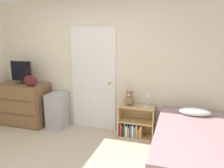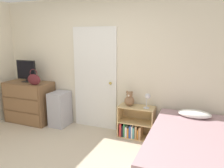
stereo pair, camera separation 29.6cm
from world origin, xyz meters
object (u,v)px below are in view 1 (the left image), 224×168
(teddy_bear, at_px, (129,99))
(desk_lamp, at_px, (148,97))
(bed, at_px, (195,151))
(handbag, at_px, (30,80))
(tv, at_px, (21,72))
(storage_bin, at_px, (58,110))
(bookshelf, at_px, (134,125))
(dresser, at_px, (25,104))

(teddy_bear, bearing_deg, desk_lamp, -7.28)
(teddy_bear, height_order, bed, teddy_bear)
(handbag, height_order, desk_lamp, handbag)
(handbag, bearing_deg, tv, 151.77)
(bed, bearing_deg, handbag, 170.08)
(tv, relative_size, teddy_bear, 1.75)
(bed, bearing_deg, storage_bin, 163.79)
(storage_bin, bearing_deg, tv, -177.74)
(tv, bearing_deg, bed, -12.08)
(storage_bin, relative_size, desk_lamp, 2.59)
(tv, distance_m, desk_lamp, 2.63)
(bookshelf, bearing_deg, handbag, -172.05)
(dresser, height_order, teddy_bear, dresser)
(dresser, xyz_separation_m, bed, (3.35, -0.70, -0.15))
(tv, xyz_separation_m, desk_lamp, (2.61, 0.04, -0.33))
(dresser, xyz_separation_m, desk_lamp, (2.57, 0.06, 0.34))
(dresser, xyz_separation_m, teddy_bear, (2.23, 0.11, 0.27))
(bed, bearing_deg, bookshelf, 141.47)
(dresser, distance_m, storage_bin, 0.75)
(storage_bin, bearing_deg, bed, -16.21)
(storage_bin, xyz_separation_m, desk_lamp, (1.82, 0.01, 0.43))
(bookshelf, height_order, teddy_bear, teddy_bear)
(dresser, bearing_deg, tv, 153.00)
(desk_lamp, bearing_deg, handbag, -173.96)
(bookshelf, relative_size, teddy_bear, 2.35)
(handbag, distance_m, storage_bin, 0.80)
(handbag, xyz_separation_m, bookshelf, (2.01, 0.28, -0.77))
(dresser, relative_size, bookshelf, 1.54)
(tv, distance_m, bed, 3.57)
(tv, xyz_separation_m, handbag, (0.37, -0.20, -0.12))
(handbag, xyz_separation_m, bed, (3.02, -0.53, -0.70))
(dresser, height_order, storage_bin, dresser)
(handbag, height_order, storage_bin, handbag)
(teddy_bear, height_order, desk_lamp, teddy_bear)
(desk_lamp, bearing_deg, dresser, -178.61)
(storage_bin, bearing_deg, teddy_bear, 2.04)
(storage_bin, xyz_separation_m, teddy_bear, (1.48, 0.05, 0.35))
(teddy_bear, bearing_deg, tv, -177.88)
(handbag, xyz_separation_m, storage_bin, (0.42, 0.23, -0.64))
(storage_bin, height_order, bookshelf, storage_bin)
(dresser, xyz_separation_m, storage_bin, (0.74, 0.05, -0.08))
(dresser, distance_m, tv, 0.68)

